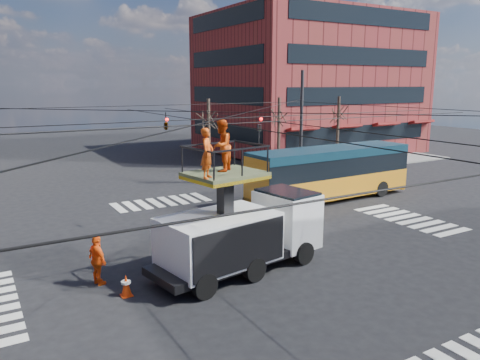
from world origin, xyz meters
name	(u,v)px	position (x,y,z in m)	size (l,w,h in m)	color
ground	(247,253)	(0.00, 0.00, 0.00)	(120.00, 120.00, 0.00)	black
sidewalk_ne	(316,153)	(21.00, 21.00, 0.06)	(18.00, 18.00, 0.12)	slate
crosswalks	(247,253)	(0.00, 0.00, 0.01)	(22.40, 22.40, 0.02)	silver
building_ne	(308,84)	(21.98, 23.98, 7.00)	(20.06, 16.06, 14.00)	maroon
overhead_network	(241,151)	(-0.07, 0.40, 4.29)	(24.24, 24.24, 8.00)	#2D2D30
tree_a	(209,119)	(5.00, 13.50, 4.63)	(2.00, 2.00, 6.00)	#382B21
tree_b	(279,116)	(11.00, 13.50, 4.63)	(2.00, 2.00, 6.00)	#382B21
tree_c	(339,113)	(17.00, 13.50, 4.63)	(2.00, 2.00, 6.00)	#382B21
utility_truck	(242,220)	(-1.06, -1.39, 1.95)	(7.28, 3.54, 5.77)	black
city_bus	(330,172)	(9.25, 5.46, 1.72)	(11.08, 2.92, 3.20)	orange
traffic_cone	(126,285)	(-5.62, -1.45, 0.38)	(0.36, 0.36, 0.76)	#FF3E0A
worker_ground	(98,260)	(-6.19, -0.06, 0.91)	(1.07, 0.44, 1.82)	#FD590F
flagger	(271,212)	(2.84, 2.40, 0.82)	(1.06, 0.61, 1.64)	orange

